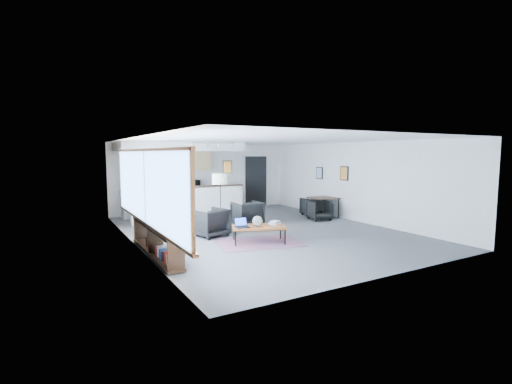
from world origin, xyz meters
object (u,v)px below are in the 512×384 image
coffee_table (259,227)px  armchair_right (247,213)px  ceramic_pot (257,221)px  floor_lamp (220,181)px  microwave (192,183)px  armchair_left (210,221)px  dining_chair_near (320,211)px  laptop (241,224)px  book_stack (275,222)px  dining_table (323,199)px  dining_chair_far (313,207)px

coffee_table → armchair_right: size_ratio=1.78×
ceramic_pot → floor_lamp: 2.23m
armchair_right → microwave: 3.37m
armchair_right → microwave: (-0.59, 3.24, 0.70)m
armchair_left → microwave: size_ratio=1.54×
coffee_table → dining_chair_near: bearing=50.1°
laptop → microwave: (0.63, 5.21, 0.62)m
laptop → book_stack: size_ratio=1.05×
armchair_right → floor_lamp: floor_lamp is taller
book_stack → ceramic_pot: bearing=-175.0°
book_stack → dining_chair_near: 3.38m
armchair_right → dining_table: 3.00m
dining_table → dining_chair_far: 0.64m
armchair_right → dining_chair_near: size_ratio=1.37×
dining_table → coffee_table: bearing=-151.5°
floor_lamp → ceramic_pot: bearing=-87.8°
dining_chair_far → floor_lamp: bearing=-3.8°
laptop → armchair_left: size_ratio=0.41×
laptop → armchair_right: armchair_right is taller
dining_chair_near → ceramic_pot: bearing=-141.1°
microwave → laptop: bearing=-93.3°
dining_table → microwave: size_ratio=1.58×
coffee_table → dining_chair_far: 4.58m
armchair_left → microwave: microwave is taller
armchair_right → dining_chair_far: size_ratio=1.35×
dining_chair_near → dining_chair_far: (0.39, 0.84, 0.00)m
coffee_table → floor_lamp: 2.28m
dining_table → book_stack: bearing=-148.4°
armchair_left → floor_lamp: 1.41m
ceramic_pot → microwave: bearing=87.4°
armchair_left → dining_chair_far: 4.73m
armchair_right → dining_chair_far: armchair_right is taller
laptop → armchair_right: bearing=62.7°
coffee_table → book_stack: 0.49m
armchair_right → floor_lamp: (-0.91, -0.02, 1.01)m
microwave → floor_lamp: bearing=-91.9°
armchair_left → floor_lamp: size_ratio=0.51×
armchair_left → microwave: 4.18m
laptop → armchair_left: bearing=109.9°
armchair_left → floor_lamp: floor_lamp is taller
book_stack → armchair_right: size_ratio=0.39×
book_stack → armchair_right: armchair_right is taller
book_stack → dining_table: size_ratio=0.38×
ceramic_pot → microwave: (0.24, 5.32, 0.56)m
laptop → dining_chair_near: size_ratio=0.56×
floor_lamp → dining_table: size_ratio=1.93×
coffee_table → armchair_left: (-0.77, 1.28, 0.02)m
dining_chair_near → dining_chair_far: size_ratio=0.99×
armchair_left → microwave: (0.96, 4.01, 0.70)m
armchair_left → armchair_right: (1.56, 0.77, -0.00)m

